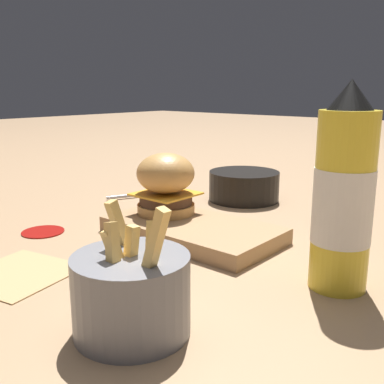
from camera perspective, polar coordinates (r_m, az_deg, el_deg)
name	(u,v)px	position (r m, az deg, el deg)	size (l,w,h in m)	color
ground_plane	(203,245)	(0.70, 1.35, -6.72)	(6.00, 6.00, 0.00)	#9E7A56
serving_board	(192,230)	(0.73, 0.00, -4.82)	(0.28, 0.15, 0.03)	#A37A51
burger	(166,183)	(0.76, -3.36, 1.13)	(0.10, 0.10, 0.10)	tan
ketchup_bottle	(343,197)	(0.55, 18.65, -0.64)	(0.07, 0.07, 0.25)	yellow
fries_basket	(132,293)	(0.45, -7.68, -12.55)	(0.12, 0.12, 0.14)	slate
side_bowl	(244,185)	(0.97, 6.61, 0.89)	(0.15, 0.15, 0.06)	black
spoon	(162,192)	(1.02, -3.86, -0.02)	(0.09, 0.17, 0.01)	#B2B2B7
ketchup_puddle	(43,231)	(0.79, -18.40, -4.75)	(0.07, 0.07, 0.00)	#9E140F
parchment_square	(18,273)	(0.63, -21.18, -9.56)	(0.15, 0.15, 0.00)	tan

